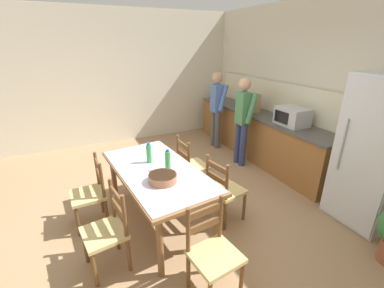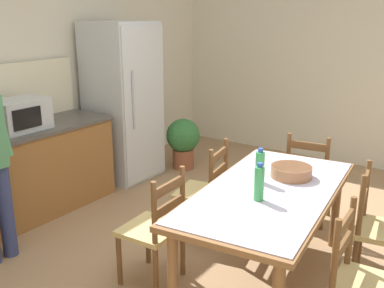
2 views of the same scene
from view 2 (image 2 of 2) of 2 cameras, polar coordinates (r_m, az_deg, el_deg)
ground_plane at (r=3.78m, az=5.09°, el=-15.64°), size 8.32×8.32×0.00m
wall_back at (r=5.09m, az=-21.75°, el=9.10°), size 6.52×0.12×2.90m
wall_right at (r=6.28m, az=20.70°, el=10.43°), size 0.12×5.20×2.90m
refrigerator at (r=5.52m, az=-8.74°, el=5.30°), size 0.72×0.73×1.90m
microwave at (r=4.62m, az=-21.08°, el=3.49°), size 0.50×0.39×0.30m
dining_table at (r=3.37m, az=9.71°, el=-6.96°), size 1.89×1.08×0.76m
bottle_near_centre at (r=3.10m, az=8.51°, el=-4.92°), size 0.07×0.07×0.27m
bottle_off_centre at (r=3.41m, az=8.61°, el=-2.87°), size 0.07×0.07×0.27m
serving_bowl at (r=3.59m, az=12.49°, el=-3.35°), size 0.32×0.32×0.09m
chair_side_far_right at (r=4.07m, az=1.58°, el=-6.09°), size 0.49×0.47×0.91m
chair_side_far_left at (r=3.44m, az=-4.74°, el=-10.70°), size 0.44×0.42×0.91m
chair_side_near_right at (r=3.71m, az=22.66°, el=-9.90°), size 0.48×0.46×0.91m
chair_head_end at (r=4.53m, az=14.58°, el=-4.26°), size 0.45×0.47×0.91m
chair_side_near_left at (r=3.00m, az=20.76°, el=-16.28°), size 0.44×0.42×0.91m
potted_plant at (r=5.87m, az=-1.15°, el=0.52°), size 0.44×0.44×0.67m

